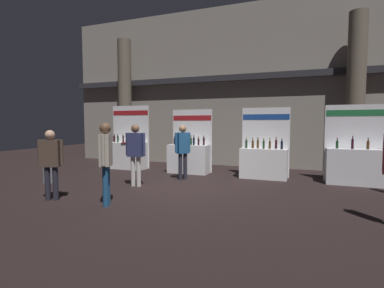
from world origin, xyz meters
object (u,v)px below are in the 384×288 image
Objects in this scene: exhibitor_booth_2 at (264,160)px; visitor_3 at (51,159)px; exhibitor_booth_1 at (189,156)px; exhibitor_booth_3 at (359,164)px; exhibitor_booth_0 at (127,153)px; visitor_5 at (183,147)px; trash_bin at (49,172)px; visitor_1 at (106,157)px; visitor_2 at (136,149)px.

exhibitor_booth_2 reaches higher than visitor_3.
exhibitor_booth_3 is (5.29, -0.11, 0.01)m from exhibitor_booth_1.
exhibitor_booth_0 is 1.08× the size of exhibitor_booth_2.
exhibitor_booth_2 reaches higher than visitor_5.
trash_bin is 2.34m from visitor_3.
trash_bin is (-3.25, -3.10, -0.28)m from exhibitor_booth_1.
exhibitor_booth_3 is 6.97m from visitor_1.
exhibitor_booth_1 is at bearing 178.76° from exhibitor_booth_3.
exhibitor_booth_3 is 3.60× the size of trash_bin.
visitor_2 is 1.01× the size of visitor_5.
exhibitor_booth_0 is at bearing 78.74° from trash_bin.
visitor_3 is (1.69, -1.50, 0.63)m from trash_bin.
exhibitor_booth_0 is at bearing -175.52° from visitor_1.
exhibitor_booth_3 is at bearing 19.28° from trash_bin.
exhibitor_booth_2 is at bearing 23.06° from visitor_3.
visitor_3 is at bearing -132.70° from exhibitor_booth_2.
trash_bin is (-5.87, -3.03, -0.26)m from exhibitor_booth_2.
visitor_1 is at bearing -140.82° from exhibitor_booth_3.
exhibitor_booth_0 is 1.06× the size of exhibitor_booth_3.
exhibitor_booth_0 is at bearing 78.65° from visitor_3.
exhibitor_booth_2 is at bearing 179.14° from exhibitor_booth_3.
exhibitor_booth_2 is 6.17m from visitor_3.
visitor_3 is at bearing -41.56° from trash_bin.
exhibitor_booth_2 reaches higher than visitor_2.
exhibitor_booth_0 is 3.22m from trash_bin.
visitor_5 is at bearing 148.90° from visitor_1.
exhibitor_booth_3 reaches higher than visitor_3.
exhibitor_booth_2 is at bearing -1.62° from exhibitor_booth_1.
visitor_5 is at bearing -125.01° from visitor_2.
exhibitor_booth_1 is 2.72m from visitor_2.
visitor_2 is at bearing 169.07° from visitor_1.
visitor_2 is (-3.18, -2.55, 0.46)m from exhibitor_booth_2.
exhibitor_booth_0 is 4.78m from visitor_3.
exhibitor_booth_2 is at bearing 27.30° from trash_bin.
exhibitor_booth_0 is 1.38× the size of visitor_1.
visitor_5 reaches higher than visitor_3.
visitor_5 is at bearing 37.17° from visitor_3.
exhibitor_booth_3 is at bearing -37.57° from visitor_5.
exhibitor_booth_0 is 1.41× the size of visitor_2.
exhibitor_booth_2 is (5.24, -0.12, -0.04)m from exhibitor_booth_0.
visitor_2 is at bearing -171.14° from visitor_5.
exhibitor_booth_0 is 1.52× the size of visitor_3.
exhibitor_booth_2 reaches higher than trash_bin.
exhibitor_booth_3 is 1.30× the size of visitor_1.
exhibitor_booth_2 is 2.64m from visitor_5.
visitor_3 is 3.84m from visitor_5.
exhibitor_booth_2 is 1.33× the size of visitor_5.
trash_bin is at bearing -136.35° from exhibitor_booth_1.
visitor_2 is (2.69, 0.48, 0.72)m from trash_bin.
exhibitor_booth_1 is (2.62, -0.04, -0.02)m from exhibitor_booth_0.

